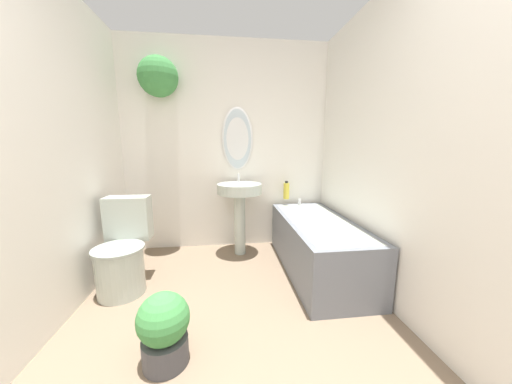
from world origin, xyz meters
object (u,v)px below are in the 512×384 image
object	(u,v)px
toilet	(123,252)
shampoo_bottle	(286,191)
pedestal_sink	(240,199)
bathtub	(317,244)
potted_plant	(164,328)

from	to	relation	value
toilet	shampoo_bottle	world-z (taller)	shampoo_bottle
toilet	pedestal_sink	xyz separation A→B (m)	(1.03, 0.60, 0.31)
bathtub	shampoo_bottle	xyz separation A→B (m)	(-0.16, 0.67, 0.42)
pedestal_sink	potted_plant	bearing A→B (deg)	-109.42
bathtub	shampoo_bottle	bearing A→B (deg)	103.04
shampoo_bottle	potted_plant	bearing A→B (deg)	-123.67
toilet	shampoo_bottle	distance (m)	1.82
shampoo_bottle	bathtub	bearing A→B (deg)	-76.96
shampoo_bottle	potted_plant	size ratio (longest dim) A/B	0.51
bathtub	toilet	bearing A→B (deg)	-176.60
shampoo_bottle	pedestal_sink	bearing A→B (deg)	-163.38
pedestal_sink	potted_plant	size ratio (longest dim) A/B	2.15
bathtub	potted_plant	distance (m)	1.58
toilet	pedestal_sink	distance (m)	1.24
pedestal_sink	shampoo_bottle	distance (m)	0.60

